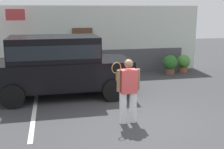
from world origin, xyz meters
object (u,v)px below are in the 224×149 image
at_px(flag_pole, 11,31).
at_px(potted_plant_secondary, 183,63).
at_px(potted_plant_by_porch, 170,64).
at_px(parked_suv, 59,63).
at_px(tennis_player_man, 128,90).

bearing_deg(flag_pole, potted_plant_secondary, -0.58).
height_order(potted_plant_by_porch, flag_pole, flag_pole).
relative_size(parked_suv, tennis_player_man, 2.73).
bearing_deg(tennis_player_man, potted_plant_secondary, -132.38).
distance_m(tennis_player_man, potted_plant_by_porch, 6.24).
distance_m(potted_plant_by_porch, potted_plant_secondary, 0.87).
distance_m(parked_suv, tennis_player_man, 3.24).
bearing_deg(potted_plant_by_porch, flag_pole, 176.75).
relative_size(parked_suv, potted_plant_by_porch, 5.25).
relative_size(potted_plant_secondary, flag_pole, 0.27).
bearing_deg(tennis_player_man, potted_plant_by_porch, -128.24).
bearing_deg(parked_suv, flag_pole, 122.24).
height_order(parked_suv, potted_plant_secondary, parked_suv).
xyz_separation_m(potted_plant_by_porch, potted_plant_secondary, (0.81, 0.31, -0.04)).
xyz_separation_m(potted_plant_secondary, flag_pole, (-7.68, 0.08, 1.62)).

